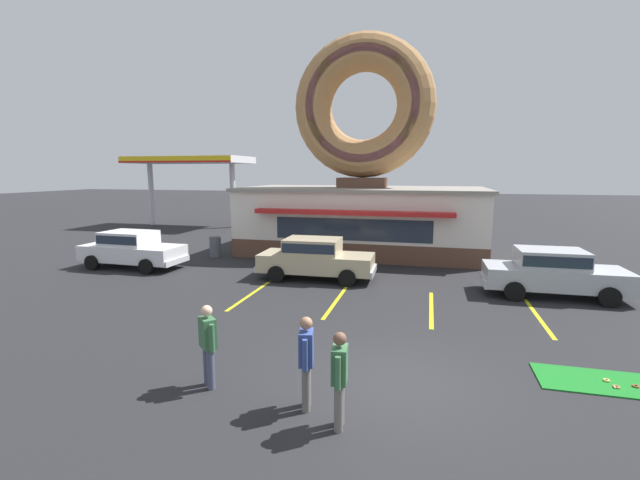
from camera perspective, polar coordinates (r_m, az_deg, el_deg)
ground_plane at (r=9.11m, az=9.77°, el=-18.22°), size 160.00×160.00×0.00m
donut_shop_building at (r=22.29m, az=5.67°, el=7.96°), size 12.30×6.75×10.96m
mini_donut_near_right at (r=10.64m, az=33.87°, el=-15.25°), size 0.13×0.13×0.04m
mini_donut_mid_left at (r=10.70m, az=36.50°, el=-15.37°), size 0.13×0.13×0.04m
mini_donut_mid_right at (r=10.45m, az=34.78°, el=-15.77°), size 0.13×0.13×0.04m
golf_ball at (r=10.40m, az=34.64°, el=-15.87°), size 0.04×0.04×0.04m
car_silver at (r=16.35m, az=28.60°, el=-3.64°), size 4.57×2.00×1.60m
car_champagne at (r=16.70m, az=-0.65°, el=-2.27°), size 4.60×2.06×1.60m
car_white at (r=20.40m, az=-23.84°, el=-0.97°), size 4.61×2.08×1.60m
pedestrian_blue_sweater_man at (r=7.23m, az=2.61°, el=-17.62°), size 0.27×0.59×1.64m
pedestrian_hooded_kid at (r=7.74m, az=-1.84°, el=-15.48°), size 0.31×0.59×1.69m
pedestrian_leather_jacket_man at (r=8.73m, az=-14.72°, el=-13.05°), size 0.47×0.43×1.65m
trash_bin at (r=21.78m, az=-13.78°, el=-0.86°), size 0.57×0.57×0.97m
gas_station_canopy at (r=34.45m, az=-17.01°, el=9.86°), size 9.00×4.46×5.30m
parking_stripe_far_left at (r=14.90m, az=-9.30°, el=-7.23°), size 0.12×3.60×0.01m
parking_stripe_left at (r=14.01m, az=2.14°, el=-8.18°), size 0.12×3.60×0.01m
parking_stripe_mid_left at (r=13.73m, az=14.62°, el=-8.84°), size 0.12×3.60×0.01m
parking_stripe_centre at (r=14.09m, az=27.06°, el=-9.09°), size 0.12×3.60×0.01m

